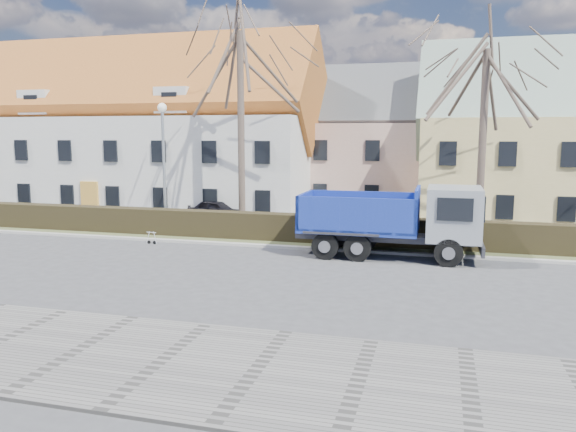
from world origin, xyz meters
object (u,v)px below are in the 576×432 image
(streetlight, at_px, (164,168))
(dump_truck, at_px, (383,220))
(parked_car_a, at_px, (219,211))
(cart_frame, at_px, (148,237))

(streetlight, bearing_deg, dump_truck, -14.26)
(dump_truck, distance_m, parked_car_a, 12.49)
(cart_frame, xyz_separation_m, parked_car_a, (0.68, 7.17, 0.33))
(dump_truck, bearing_deg, streetlight, 165.82)
(streetlight, height_order, parked_car_a, streetlight)
(dump_truck, bearing_deg, cart_frame, -179.21)
(dump_truck, relative_size, streetlight, 1.15)
(streetlight, distance_m, parked_car_a, 5.09)
(streetlight, relative_size, parked_car_a, 1.75)
(dump_truck, height_order, cart_frame, dump_truck)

